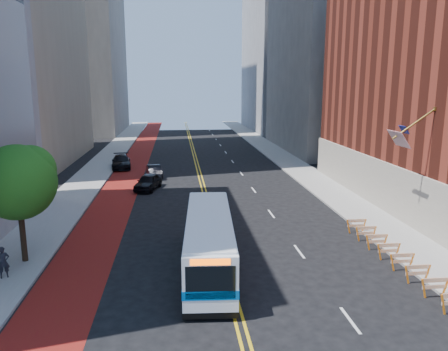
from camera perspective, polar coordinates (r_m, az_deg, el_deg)
name	(u,v)px	position (r m, az deg, el deg)	size (l,w,h in m)	color
ground	(235,304)	(21.25, 1.39, -16.38)	(160.00, 160.00, 0.00)	black
sidewalk_left	(91,176)	(50.47, -16.93, -0.09)	(4.00, 140.00, 0.15)	gray
sidewalk_right	(302,172)	(51.66, 10.21, 0.51)	(4.00, 140.00, 0.15)	gray
bus_lane_paint	(127,176)	(49.90, -12.53, -0.07)	(3.60, 140.00, 0.01)	maroon
center_line_inner	(198,174)	(49.64, -3.41, 0.13)	(0.14, 140.00, 0.01)	gold
center_line_outer	(201,174)	(49.66, -2.99, 0.14)	(0.14, 140.00, 0.01)	gold
lane_dashes	(233,162)	(57.91, 1.12, 1.84)	(0.14, 98.20, 0.01)	silver
midrise_right_near	(345,17)	(71.98, 15.49, 19.37)	(18.00, 26.00, 40.00)	slate
midrise_right_far	(298,1)	(101.65, 9.66, 21.56)	(20.00, 28.00, 55.00)	gray
construction_barriers	(395,254)	(26.80, 21.45, -9.50)	(1.42, 10.91, 1.00)	orange
street_tree	(19,179)	(26.60, -25.23, -0.45)	(4.20, 4.20, 6.70)	black
transit_bus	(209,241)	(24.26, -1.96, -8.54)	(3.17, 11.32, 3.07)	white
car_a	(148,182)	(42.99, -9.88, -0.82)	(1.80, 4.47, 1.52)	black
car_b	(154,171)	(48.51, -9.10, 0.52)	(1.40, 4.02, 1.32)	black
car_c	(121,162)	(54.66, -13.28, 1.76)	(2.20, 5.42, 1.57)	black
pedestrian	(3,262)	(25.79, -26.87, -10.09)	(0.61, 0.40, 1.67)	black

